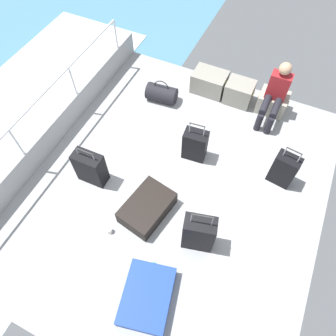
% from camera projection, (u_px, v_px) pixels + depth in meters
% --- Properties ---
extents(ground_plane, '(4.40, 5.20, 0.06)m').
position_uv_depth(ground_plane, '(176.00, 186.00, 4.88)').
color(ground_plane, '#939699').
extents(gunwale_port, '(0.06, 5.20, 0.45)m').
position_uv_depth(gunwale_port, '(57.00, 131.00, 5.17)').
color(gunwale_port, '#939699').
rests_on(gunwale_port, ground_plane).
extents(railing_port, '(0.04, 4.20, 1.02)m').
position_uv_depth(railing_port, '(46.00, 107.00, 4.70)').
color(railing_port, silver).
rests_on(railing_port, ground_plane).
extents(sea_wake, '(12.00, 12.00, 0.01)m').
position_uv_depth(sea_wake, '(4.00, 125.00, 5.97)').
color(sea_wake, teal).
rests_on(sea_wake, ground_plane).
extents(cargo_crate_0, '(0.65, 0.44, 0.40)m').
position_uv_depth(cargo_crate_0, '(209.00, 82.00, 5.83)').
color(cargo_crate_0, gray).
rests_on(cargo_crate_0, ground_plane).
extents(cargo_crate_1, '(0.52, 0.41, 0.42)m').
position_uv_depth(cargo_crate_1, '(239.00, 92.00, 5.67)').
color(cargo_crate_1, gray).
rests_on(cargo_crate_1, ground_plane).
extents(cargo_crate_2, '(0.53, 0.41, 0.36)m').
position_uv_depth(cargo_crate_2, '(272.00, 102.00, 5.57)').
color(cargo_crate_2, '#9E9989').
rests_on(cargo_crate_2, ground_plane).
extents(passenger_seated, '(0.34, 0.66, 1.06)m').
position_uv_depth(passenger_seated, '(276.00, 93.00, 5.17)').
color(passenger_seated, maroon).
rests_on(passenger_seated, ground_plane).
extents(suitcase_0, '(0.74, 0.90, 0.22)m').
position_uv_depth(suitcase_0, '(147.00, 297.00, 3.88)').
color(suitcase_0, navy).
rests_on(suitcase_0, ground_plane).
extents(suitcase_1, '(0.39, 0.27, 0.78)m').
position_uv_depth(suitcase_1, '(195.00, 145.00, 4.93)').
color(suitcase_1, black).
rests_on(suitcase_1, ground_plane).
extents(suitcase_2, '(0.46, 0.33, 0.90)m').
position_uv_depth(suitcase_2, '(199.00, 233.00, 4.08)').
color(suitcase_2, black).
rests_on(suitcase_2, ground_plane).
extents(suitcase_3, '(0.38, 0.27, 0.78)m').
position_uv_depth(suitcase_3, '(284.00, 169.00, 4.67)').
color(suitcase_3, black).
rests_on(suitcase_3, ground_plane).
extents(suitcase_4, '(0.45, 0.25, 0.74)m').
position_uv_depth(suitcase_4, '(90.00, 168.00, 4.68)').
color(suitcase_4, black).
rests_on(suitcase_4, ground_plane).
extents(suitcase_5, '(0.66, 0.86, 0.27)m').
position_uv_depth(suitcase_5, '(147.00, 208.00, 4.51)').
color(suitcase_5, black).
rests_on(suitcase_5, ground_plane).
extents(duffel_bag, '(0.58, 0.36, 0.45)m').
position_uv_depth(duffel_bag, '(162.00, 93.00, 5.73)').
color(duffel_bag, black).
rests_on(duffel_bag, ground_plane).
extents(paper_cup, '(0.08, 0.08, 0.10)m').
position_uv_depth(paper_cup, '(109.00, 230.00, 4.41)').
color(paper_cup, white).
rests_on(paper_cup, ground_plane).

